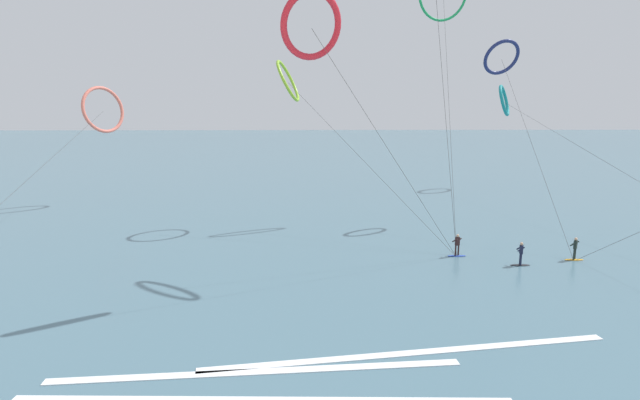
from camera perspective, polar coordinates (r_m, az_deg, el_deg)
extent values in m
cube|color=slate|center=(118.05, -0.84, 5.36)|extent=(400.00, 200.00, 0.08)
ellipsoid|color=orange|center=(41.70, 26.72, -6.02)|extent=(1.40, 0.40, 0.06)
cylinder|color=#1E2823|center=(41.45, 26.72, -5.50)|extent=(0.12, 0.12, 0.80)
cylinder|color=#1E2823|center=(41.71, 26.82, -5.41)|extent=(0.12, 0.12, 0.80)
cube|color=#1E2823|center=(41.40, 26.85, -4.51)|extent=(0.36, 0.37, 0.62)
sphere|color=tan|center=(41.30, 26.90, -3.95)|extent=(0.22, 0.22, 0.22)
cylinder|color=#1E2823|center=(41.28, 26.70, -4.47)|extent=(0.43, 0.40, 0.39)
cylinder|color=#1E2823|center=(41.70, 26.86, -4.34)|extent=(0.43, 0.40, 0.39)
ellipsoid|color=black|center=(38.79, 21.63, -6.83)|extent=(1.40, 0.40, 0.06)
cylinder|color=#191E38|center=(38.54, 21.71, -6.28)|extent=(0.12, 0.12, 0.80)
cylinder|color=#191E38|center=(38.80, 21.63, -6.16)|extent=(0.12, 0.12, 0.80)
cube|color=#191E38|center=(38.48, 21.74, -5.21)|extent=(0.26, 0.35, 0.62)
sphere|color=tan|center=(38.37, 21.79, -4.60)|extent=(0.22, 0.22, 0.22)
cylinder|color=#191E38|center=(38.36, 21.74, -5.18)|extent=(0.51, 0.19, 0.39)
cylinder|color=#191E38|center=(38.78, 21.62, -5.00)|extent=(0.51, 0.19, 0.39)
ellipsoid|color=#2647B7|center=(39.56, 15.16, -6.09)|extent=(1.40, 0.40, 0.06)
cylinder|color=black|center=(39.35, 15.04, -5.52)|extent=(0.12, 0.12, 0.80)
cylinder|color=black|center=(39.53, 15.34, -5.46)|extent=(0.12, 0.12, 0.80)
cube|color=black|center=(39.25, 15.24, -4.50)|extent=(0.38, 0.32, 0.62)
sphere|color=tan|center=(39.14, 15.27, -3.90)|extent=(0.22, 0.22, 0.22)
cylinder|color=black|center=(39.20, 14.96, -4.43)|extent=(0.31, 0.49, 0.39)
cylinder|color=black|center=(39.49, 15.43, -4.34)|extent=(0.31, 0.49, 0.39)
torus|color=teal|center=(73.47, 20.05, 10.50)|extent=(3.42, 4.53, 4.26)
cylinder|color=#3F3F3F|center=(51.11, 30.52, 3.05)|extent=(1.31, 51.00, 11.55)
cylinder|color=#3F3F3F|center=(45.23, 14.36, 9.86)|extent=(1.86, 14.71, 21.72)
torus|color=red|center=(30.42, -0.96, 19.13)|extent=(4.03, 3.03, 3.93)
cylinder|color=#3F3F3F|center=(33.85, 8.35, 4.64)|extent=(10.92, 6.20, 15.59)
torus|color=#8CC62D|center=(47.36, -3.63, 13.25)|extent=(2.69, 4.40, 3.82)
cylinder|color=#3F3F3F|center=(42.29, 5.01, 4.35)|extent=(13.01, 11.03, 13.26)
cylinder|color=#3F3F3F|center=(37.67, 14.00, 8.75)|extent=(2.58, 0.21, 20.41)
torus|color=#EA7260|center=(61.81, -23.25, 9.35)|extent=(3.90, 5.06, 5.21)
cylinder|color=#3F3F3F|center=(45.93, -30.38, 1.69)|extent=(1.02, 35.59, 10.52)
torus|color=navy|center=(52.12, 19.79, 14.90)|extent=(3.92, 2.80, 3.23)
cylinder|color=#3F3F3F|center=(46.07, 22.90, 5.46)|extent=(1.34, 13.58, 15.47)
cube|color=white|center=(22.99, -6.96, -18.76)|extent=(17.61, 1.79, 0.12)
cube|color=white|center=(24.64, 10.25, -16.70)|extent=(19.21, 3.32, 0.12)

